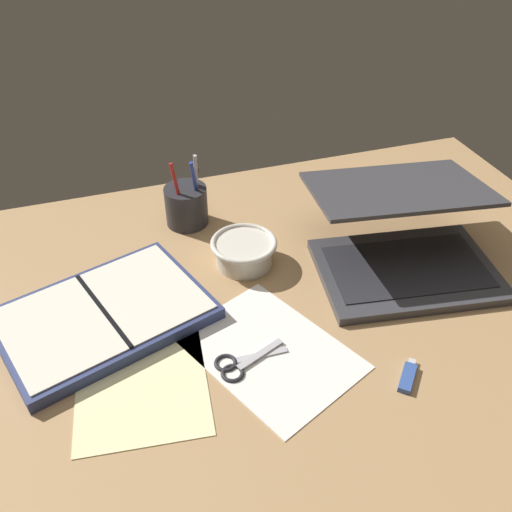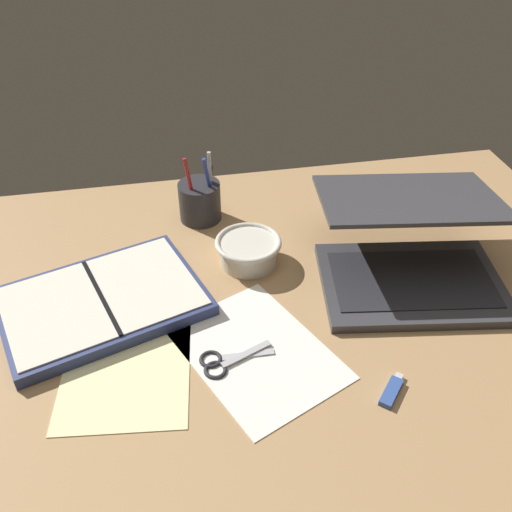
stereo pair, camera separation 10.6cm
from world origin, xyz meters
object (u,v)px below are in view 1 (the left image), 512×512
at_px(bowl, 244,251).
at_px(scissors, 237,365).
at_px(laptop, 403,241).
at_px(pen_cup, 187,205).
at_px(planner, 104,315).

relative_size(bowl, scissors, 1.05).
relative_size(laptop, bowl, 2.92).
bearing_deg(pen_cup, planner, -129.28).
distance_m(bowl, scissors, 0.28).
height_order(pen_cup, planner, pen_cup).
bearing_deg(laptop, pen_cup, 152.02).
distance_m(bowl, pen_cup, 0.19).
bearing_deg(bowl, planner, -164.39).
relative_size(bowl, planner, 0.32).
bearing_deg(laptop, bowl, 170.30).
height_order(pen_cup, scissors, pen_cup).
xyz_separation_m(pen_cup, scissors, (-0.02, -0.44, -0.04)).
distance_m(laptop, bowl, 0.32).
xyz_separation_m(planner, scissors, (0.19, -0.18, -0.01)).
relative_size(laptop, planner, 0.94).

